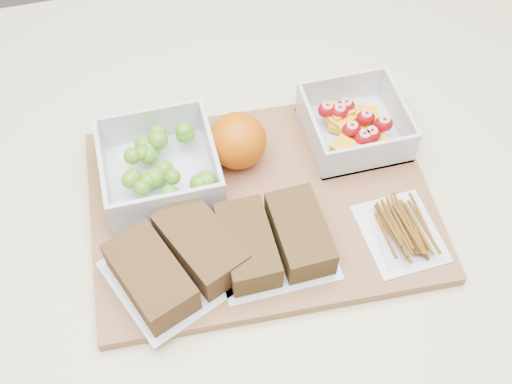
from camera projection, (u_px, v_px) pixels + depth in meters
counter at (244, 335)px, 1.19m from camera, size 1.20×0.90×0.90m
cutting_board at (262, 205)px, 0.80m from camera, size 0.44×0.32×0.02m
grape_container at (161, 166)px, 0.79m from camera, size 0.14×0.14×0.06m
fruit_container at (354, 125)px, 0.84m from camera, size 0.12×0.12×0.05m
orange at (238, 141)px, 0.80m from camera, size 0.07×0.07×0.07m
sandwich_bag_left at (176, 261)px, 0.72m from camera, size 0.18×0.18×0.04m
sandwich_bag_center at (274, 240)px, 0.74m from camera, size 0.14×0.12×0.04m
pretzel_bag at (402, 229)px, 0.76m from camera, size 0.09×0.11×0.02m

